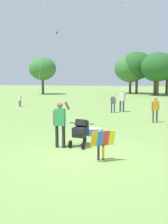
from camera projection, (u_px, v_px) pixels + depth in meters
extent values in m
plane|color=#75994C|center=(84.00, 155.00, 8.86)|extent=(120.00, 120.00, 0.00)
cylinder|color=brown|center=(43.00, 87.00, 37.72)|extent=(0.36, 0.36, 2.09)
ellipsoid|color=#387033|center=(43.00, 69.00, 37.36)|extent=(3.83, 3.45, 3.26)
cylinder|color=brown|center=(130.00, 87.00, 39.15)|extent=(0.36, 0.36, 1.79)
ellipsoid|color=#387033|center=(131.00, 68.00, 38.77)|extent=(4.74, 4.26, 4.03)
cylinder|color=brown|center=(137.00, 86.00, 38.61)|extent=(0.36, 0.36, 2.22)
ellipsoid|color=#235623|center=(137.00, 66.00, 38.20)|extent=(4.66, 4.19, 3.96)
cylinder|color=brown|center=(155.00, 88.00, 35.61)|extent=(0.36, 0.36, 1.93)
ellipsoid|color=#235623|center=(155.00, 71.00, 35.30)|extent=(3.31, 2.98, 2.81)
cylinder|color=brown|center=(157.00, 88.00, 35.10)|extent=(0.36, 0.36, 2.01)
ellipsoid|color=#235623|center=(158.00, 67.00, 34.72)|extent=(4.47, 4.02, 3.80)
cylinder|color=brown|center=(167.00, 87.00, 37.36)|extent=(0.36, 0.36, 2.09)
ellipsoid|color=#387033|center=(168.00, 67.00, 36.99)|extent=(4.30, 3.87, 3.65)
cylinder|color=#232328|center=(103.00, 152.00, 8.40)|extent=(0.07, 0.07, 0.51)
cylinder|color=#232328|center=(98.00, 152.00, 8.35)|extent=(0.07, 0.07, 0.51)
cube|color=silver|center=(101.00, 138.00, 8.31)|extent=(0.26, 0.23, 0.38)
cylinder|color=tan|center=(105.00, 139.00, 8.36)|extent=(0.06, 0.06, 0.34)
cylinder|color=tan|center=(97.00, 139.00, 8.27)|extent=(0.06, 0.06, 0.34)
sphere|color=tan|center=(101.00, 130.00, 8.27)|extent=(0.13, 0.13, 0.13)
cube|color=yellow|center=(112.00, 138.00, 8.22)|extent=(0.25, 0.25, 0.50)
cube|color=red|center=(106.00, 138.00, 8.16)|extent=(0.25, 0.25, 0.50)
cube|color=blue|center=(100.00, 139.00, 8.11)|extent=(0.25, 0.25, 0.50)
cube|color=#F4A319|center=(94.00, 139.00, 8.05)|extent=(0.25, 0.25, 0.50)
cube|color=#F4A319|center=(103.00, 152.00, 8.18)|extent=(0.08, 0.05, 0.36)
cylinder|color=#232328|center=(57.00, 136.00, 9.81)|extent=(0.12, 0.12, 0.83)
cylinder|color=#232328|center=(64.00, 137.00, 9.76)|extent=(0.12, 0.12, 0.83)
cube|color=#2D8C4C|center=(60.00, 117.00, 9.69)|extent=(0.37, 0.24, 0.63)
cylinder|color=brown|center=(54.00, 118.00, 9.74)|extent=(0.09, 0.09, 0.56)
cylinder|color=brown|center=(67.00, 105.00, 9.71)|extent=(0.11, 0.51, 0.39)
sphere|color=brown|center=(60.00, 105.00, 9.62)|extent=(0.22, 0.22, 0.22)
cylinder|color=black|center=(85.00, 140.00, 10.43)|extent=(0.10, 0.28, 0.28)
cylinder|color=black|center=(70.00, 144.00, 9.79)|extent=(0.10, 0.28, 0.28)
cylinder|color=black|center=(83.00, 145.00, 9.60)|extent=(0.10, 0.28, 0.28)
cube|color=black|center=(81.00, 132.00, 9.98)|extent=(0.57, 0.72, 0.36)
cube|color=black|center=(82.00, 123.00, 10.06)|extent=(0.50, 0.49, 0.35)
cylinder|color=black|center=(76.00, 123.00, 9.51)|extent=(0.48, 0.14, 0.04)
cylinder|color=silver|center=(99.00, 50.00, 11.04)|extent=(1.89, 3.64, 7.46)
cylinder|color=silver|center=(41.00, 57.00, 11.92)|extent=(1.28, 1.89, 7.02)
cube|color=pink|center=(126.00, 5.00, 32.98)|extent=(0.28, 0.37, 0.32)
cube|color=red|center=(57.00, 33.00, 26.40)|extent=(0.21, 0.33, 0.31)
cylinder|color=#33384C|center=(112.00, 108.00, 18.98)|extent=(0.09, 0.09, 0.65)
cylinder|color=#33384C|center=(114.00, 108.00, 18.95)|extent=(0.09, 0.09, 0.65)
cube|color=#4C4C56|center=(113.00, 100.00, 18.89)|extent=(0.28, 0.18, 0.48)
cylinder|color=beige|center=(111.00, 101.00, 18.92)|extent=(0.07, 0.07, 0.43)
cylinder|color=beige|center=(116.00, 101.00, 18.86)|extent=(0.07, 0.07, 0.43)
sphere|color=beige|center=(113.00, 96.00, 18.84)|extent=(0.17, 0.17, 0.17)
cylinder|color=#33384C|center=(21.00, 103.00, 22.74)|extent=(0.08, 0.08, 0.54)
cylinder|color=#33384C|center=(19.00, 103.00, 22.84)|extent=(0.08, 0.08, 0.54)
cube|color=silver|center=(20.00, 98.00, 22.73)|extent=(0.27, 0.23, 0.40)
cylinder|color=tan|center=(21.00, 98.00, 22.65)|extent=(0.06, 0.06, 0.36)
cylinder|color=tan|center=(19.00, 98.00, 22.81)|extent=(0.06, 0.06, 0.36)
sphere|color=tan|center=(20.00, 95.00, 22.69)|extent=(0.14, 0.14, 0.14)
cylinder|color=#4C4C51|center=(153.00, 116.00, 14.98)|extent=(0.10, 0.10, 0.71)
cylinder|color=#4C4C51|center=(157.00, 116.00, 15.01)|extent=(0.10, 0.10, 0.71)
cube|color=orange|center=(155.00, 105.00, 14.91)|extent=(0.36, 0.28, 0.54)
cylinder|color=#A37556|center=(152.00, 106.00, 14.89)|extent=(0.08, 0.08, 0.48)
cylinder|color=#A37556|center=(159.00, 106.00, 14.94)|extent=(0.08, 0.08, 0.48)
sphere|color=#A37556|center=(156.00, 99.00, 14.86)|extent=(0.18, 0.18, 0.18)
cylinder|color=#33384C|center=(120.00, 106.00, 19.53)|extent=(0.12, 0.12, 0.81)
cylinder|color=#33384C|center=(123.00, 106.00, 19.40)|extent=(0.12, 0.12, 0.81)
cube|color=silver|center=(122.00, 97.00, 19.37)|extent=(0.41, 0.33, 0.61)
cylinder|color=beige|center=(119.00, 97.00, 19.49)|extent=(0.09, 0.09, 0.54)
cylinder|color=beige|center=(125.00, 97.00, 19.26)|extent=(0.09, 0.09, 0.54)
sphere|color=beige|center=(122.00, 91.00, 19.31)|extent=(0.21, 0.21, 0.21)
cube|color=#2D5BB7|center=(93.00, 132.00, 11.74)|extent=(0.44, 0.32, 0.30)
cube|color=white|center=(93.00, 129.00, 11.72)|extent=(0.45, 0.33, 0.05)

